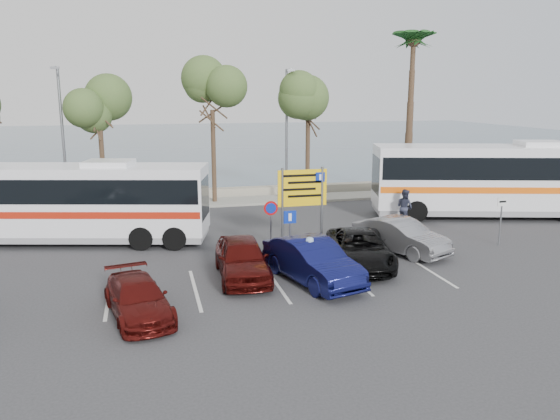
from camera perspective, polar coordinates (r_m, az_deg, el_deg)
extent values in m
plane|color=#333335|center=(21.14, 2.10, -6.46)|extent=(120.00, 120.00, 0.00)
cube|color=gray|center=(34.36, -4.35, 0.91)|extent=(44.00, 2.40, 0.15)
cube|color=gray|center=(36.26, -4.88, 1.86)|extent=(48.00, 0.80, 0.60)
plane|color=#455E6E|center=(79.72, -9.96, 7.10)|extent=(140.00, 140.00, 0.00)
cylinder|color=#382619|center=(33.58, -18.04, 4.58)|extent=(0.28, 0.28, 5.04)
cylinder|color=#382619|center=(33.71, -6.95, 5.59)|extent=(0.28, 0.28, 5.60)
cylinder|color=#382619|center=(34.97, 2.91, 5.55)|extent=(0.28, 0.28, 5.18)
cylinder|color=#382619|center=(37.41, 13.41, 9.37)|extent=(0.48, 0.48, 10.00)
cylinder|color=slate|center=(33.24, -21.71, 6.81)|extent=(0.16, 0.16, 8.00)
cylinder|color=slate|center=(32.72, -22.37, 13.64)|extent=(0.12, 0.90, 0.12)
cube|color=slate|center=(32.23, -22.49, 13.57)|extent=(0.45, 0.25, 0.12)
cylinder|color=slate|center=(34.04, 0.69, 7.77)|extent=(0.16, 0.16, 8.00)
cylinder|color=slate|center=(33.54, 0.91, 14.46)|extent=(0.12, 0.90, 0.12)
cube|color=slate|center=(33.05, 1.13, 14.40)|extent=(0.45, 0.25, 0.12)
cylinder|color=slate|center=(23.67, 0.23, 0.09)|extent=(0.12, 0.12, 3.60)
cylinder|color=slate|center=(24.16, 4.38, 0.31)|extent=(0.12, 0.12, 3.60)
cube|color=yellow|center=(23.73, 2.34, 2.33)|extent=(2.20, 0.06, 1.60)
cube|color=#0C2699|center=(23.85, 4.23, 3.45)|extent=(0.42, 0.01, 0.42)
cylinder|color=slate|center=(22.91, -0.98, -2.11)|extent=(0.07, 0.07, 2.20)
cylinder|color=#B20C0C|center=(22.67, -0.97, 0.20)|extent=(0.60, 0.03, 0.60)
cylinder|color=slate|center=(21.50, 1.02, -3.07)|extent=(0.07, 0.07, 2.20)
cube|color=#0C2699|center=(21.27, 1.05, -0.74)|extent=(0.50, 0.03, 0.50)
cylinder|color=slate|center=(26.43, 22.05, -1.09)|extent=(0.07, 0.07, 2.20)
cube|color=white|center=(26.23, 22.23, 0.82)|extent=(0.50, 0.03, 0.40)
cube|color=white|center=(26.39, -21.03, 1.10)|extent=(12.46, 5.50, 3.00)
cube|color=black|center=(26.30, -21.11, 2.24)|extent=(12.23, 5.48, 1.07)
cube|color=#B21F0D|center=(26.48, -20.95, 0.08)|extent=(12.35, 5.50, 0.30)
cube|color=gray|center=(26.70, -20.78, -2.06)|extent=(12.33, 5.44, 0.56)
cube|color=white|center=(26.15, -21.29, 4.59)|extent=(2.37, 2.07, 0.24)
cube|color=white|center=(32.17, 21.96, 3.28)|extent=(13.79, 6.33, 3.32)
cube|color=black|center=(32.09, 22.04, 4.33)|extent=(13.54, 6.30, 1.18)
cube|color=#F5600E|center=(32.24, 21.88, 2.35)|extent=(13.67, 6.32, 0.34)
cube|color=gray|center=(32.44, 21.73, 0.39)|extent=(13.65, 6.27, 0.62)
cube|color=white|center=(31.97, 22.21, 6.46)|extent=(2.65, 2.33, 0.27)
imported|color=#10134B|center=(19.86, 3.39, -5.34)|extent=(2.86, 5.02, 1.56)
imported|color=#51100D|center=(17.46, -14.61, -8.92)|extent=(2.43, 4.27, 1.17)
imported|color=#450C09|center=(20.26, -3.99, -5.05)|extent=(2.01, 4.56, 1.52)
imported|color=black|center=(21.91, 8.33, -4.02)|extent=(3.33, 5.35, 1.38)
imported|color=gray|center=(24.01, 12.48, -2.66)|extent=(3.25, 4.65, 1.45)
imported|color=#8EADCF|center=(19.84, 2.96, -5.17)|extent=(0.73, 0.70, 1.68)
imported|color=#303348|center=(28.96, 12.88, 0.29)|extent=(1.02, 1.13, 1.89)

